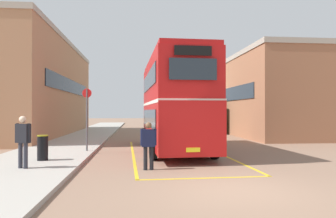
{
  "coord_description": "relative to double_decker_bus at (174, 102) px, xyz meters",
  "views": [
    {
      "loc": [
        -2.45,
        -8.16,
        2.06
      ],
      "look_at": [
        -0.46,
        12.31,
        2.18
      ],
      "focal_mm": 34.29,
      "sensor_mm": 36.0,
      "label": 1
    }
  ],
  "objects": [
    {
      "name": "pedestrian_waiting_near",
      "position": [
        -5.69,
        -5.34,
        -1.35
      ],
      "size": [
        0.54,
        0.42,
        1.75
      ],
      "color": "#2D2D38",
      "rests_on": "sidewalk_left"
    },
    {
      "name": "bay_marking_yellow",
      "position": [
        0.03,
        -1.88,
        -2.51
      ],
      "size": [
        4.67,
        11.91,
        0.01
      ],
      "color": "gold",
      "rests_on": "ground"
    },
    {
      "name": "depot_building_right",
      "position": [
        9.29,
        10.26,
        0.84
      ],
      "size": [
        6.59,
        15.02,
        6.7
      ],
      "color": "#9E6647",
      "rests_on": "ground"
    },
    {
      "name": "ground_plane",
      "position": [
        0.56,
        6.08,
        -2.51
      ],
      "size": [
        135.6,
        135.6,
        0.0
      ],
      "primitive_type": "plane",
      "color": "#846651"
    },
    {
      "name": "brick_building_left",
      "position": [
        -10.13,
        11.6,
        1.46
      ],
      "size": [
        5.31,
        20.47,
        7.93
      ],
      "color": "#AD7A56",
      "rests_on": "ground"
    },
    {
      "name": "sidewalk_left",
      "position": [
        -5.94,
        8.48,
        -2.44
      ],
      "size": [
        4.0,
        57.6,
        0.14
      ],
      "primitive_type": "cube",
      "color": "#A39E93",
      "rests_on": "ground"
    },
    {
      "name": "single_deck_bus",
      "position": [
        4.32,
        15.22,
        -0.87
      ],
      "size": [
        3.1,
        9.68,
        3.02
      ],
      "color": "black",
      "rests_on": "ground"
    },
    {
      "name": "double_decker_bus",
      "position": [
        0.0,
        0.0,
        0.0
      ],
      "size": [
        3.15,
        9.85,
        4.75
      ],
      "color": "black",
      "rests_on": "ground"
    },
    {
      "name": "litter_bin",
      "position": [
        -5.54,
        -3.61,
        -1.88
      ],
      "size": [
        0.43,
        0.43,
        0.98
      ],
      "color": "black",
      "rests_on": "sidewalk_left"
    },
    {
      "name": "bus_stop_sign",
      "position": [
        -4.29,
        -0.74,
        -0.59
      ],
      "size": [
        0.44,
        0.08,
        3.0
      ],
      "color": "#4C4C51",
      "rests_on": "sidewalk_left"
    },
    {
      "name": "pedestrian_boarding",
      "position": [
        -1.49,
        -5.28,
        -1.55
      ],
      "size": [
        0.56,
        0.24,
        1.67
      ],
      "color": "black",
      "rests_on": "ground"
    }
  ]
}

